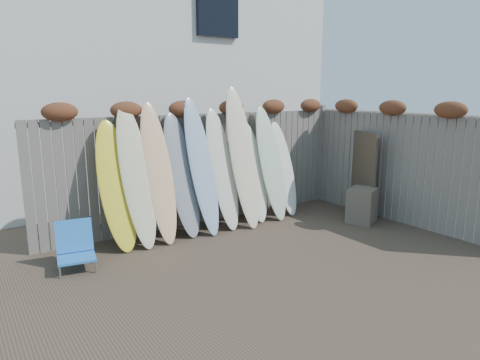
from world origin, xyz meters
TOP-DOWN VIEW (x-y plane):
  - ground at (0.00, 0.00)m, footprint 80.00×80.00m
  - back_fence at (0.06, 2.39)m, footprint 6.05×0.28m
  - right_fence at (2.99, 0.25)m, footprint 0.28×4.40m
  - house at (0.50, 6.50)m, footprint 8.50×5.50m
  - beach_chair at (-2.52, 1.53)m, footprint 0.57×0.60m
  - wooden_crate at (2.42, 0.72)m, footprint 0.68×0.64m
  - lattice_panel at (2.87, 1.15)m, footprint 0.46×1.02m
  - surfboard_0 at (-1.76, 1.96)m, footprint 0.58×0.73m
  - surfboard_1 at (-1.45, 1.93)m, footprint 0.55×0.81m
  - surfboard_2 at (-1.07, 1.95)m, footprint 0.47×0.79m
  - surfboard_3 at (-0.64, 1.99)m, footprint 0.59×0.77m
  - surfboard_4 at (-0.30, 1.92)m, footprint 0.51×0.84m
  - surfboard_5 at (0.13, 1.95)m, footprint 0.53×0.77m
  - surfboard_6 at (0.52, 1.89)m, footprint 0.54×0.90m
  - surfboard_7 at (0.84, 1.99)m, footprint 0.48×0.67m
  - surfboard_8 at (1.21, 1.93)m, footprint 0.52×0.76m
  - surfboard_9 at (1.59, 2.01)m, footprint 0.51×0.68m

SIDE VIEW (x-z plane):
  - ground at x=0.00m, z-range 0.00..0.00m
  - beach_chair at x=-2.52m, z-range -0.02..0.63m
  - wooden_crate at x=2.42m, z-range 0.00..0.64m
  - lattice_panel at x=2.87m, z-range 0.00..1.62m
  - surfboard_9 at x=1.59m, z-range 0.00..1.82m
  - surfboard_7 at x=0.84m, z-range 0.00..1.84m
  - surfboard_0 at x=-1.76m, z-range 0.00..1.98m
  - surfboard_3 at x=-0.64m, z-range 0.00..2.06m
  - surfboard_5 at x=0.13m, z-range 0.00..2.11m
  - surfboard_8 at x=1.21m, z-range 0.00..2.12m
  - surfboard_1 at x=-1.45m, z-range 0.00..2.21m
  - surfboard_2 at x=-1.07m, z-range 0.00..2.24m
  - right_fence at x=2.99m, z-range 0.02..2.26m
  - surfboard_4 at x=-0.30m, z-range 0.00..2.31m
  - back_fence at x=0.06m, z-range 0.06..2.30m
  - surfboard_6 at x=0.52m, z-range 0.00..2.49m
  - house at x=0.50m, z-range 0.04..6.36m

